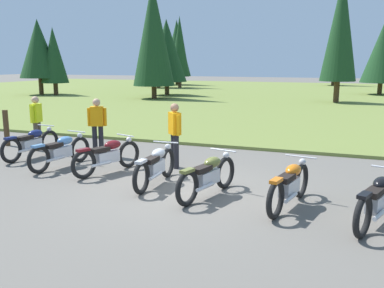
% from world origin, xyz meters
% --- Properties ---
extents(ground_plane, '(140.00, 140.00, 0.00)m').
position_xyz_m(ground_plane, '(0.00, 0.00, 0.00)').
color(ground_plane, '#605B54').
extents(grass_moorland, '(80.00, 44.00, 0.10)m').
position_xyz_m(grass_moorland, '(0.00, 26.62, 0.05)').
color(grass_moorland, olive).
rests_on(grass_moorland, ground).
extents(forest_treeline, '(42.03, 27.82, 8.66)m').
position_xyz_m(forest_treeline, '(-1.83, 30.24, 4.15)').
color(forest_treeline, '#47331E').
rests_on(forest_treeline, ground).
extents(motorcycle_navy, '(0.62, 2.10, 0.88)m').
position_xyz_m(motorcycle_navy, '(-5.17, 1.33, 0.44)').
color(motorcycle_navy, black).
rests_on(motorcycle_navy, ground).
extents(motorcycle_sky_blue, '(0.62, 2.09, 0.88)m').
position_xyz_m(motorcycle_sky_blue, '(-3.68, 0.73, 0.44)').
color(motorcycle_sky_blue, black).
rests_on(motorcycle_sky_blue, ground).
extents(motorcycle_maroon, '(0.86, 2.03, 0.88)m').
position_xyz_m(motorcycle_maroon, '(-2.25, 0.70, 0.44)').
color(motorcycle_maroon, black).
rests_on(motorcycle_maroon, ground).
extents(motorcycle_silver, '(0.62, 2.10, 0.88)m').
position_xyz_m(motorcycle_silver, '(-0.71, 0.19, 0.44)').
color(motorcycle_silver, black).
rests_on(motorcycle_silver, ground).
extents(motorcycle_olive, '(0.75, 2.06, 0.88)m').
position_xyz_m(motorcycle_olive, '(0.64, -0.17, 0.44)').
color(motorcycle_olive, black).
rests_on(motorcycle_olive, ground).
extents(motorcycle_orange, '(0.68, 2.08, 0.88)m').
position_xyz_m(motorcycle_orange, '(2.28, -0.23, 0.44)').
color(motorcycle_orange, black).
rests_on(motorcycle_orange, ground).
extents(motorcycle_black, '(0.88, 2.02, 0.88)m').
position_xyz_m(motorcycle_black, '(3.77, -0.58, 0.44)').
color(motorcycle_black, black).
rests_on(motorcycle_black, ground).
extents(rider_with_back_turned, '(0.30, 0.54, 1.67)m').
position_xyz_m(rider_with_back_turned, '(-5.76, 2.26, 0.95)').
color(rider_with_back_turned, '#4C4233').
rests_on(rider_with_back_turned, ground).
extents(rider_near_row_end, '(0.50, 0.35, 1.67)m').
position_xyz_m(rider_near_row_end, '(-3.57, 2.25, 0.95)').
color(rider_near_row_end, black).
rests_on(rider_near_row_end, ground).
extents(rider_checking_bike, '(0.41, 0.42, 1.67)m').
position_xyz_m(rider_checking_bike, '(-0.91, 1.75, 0.95)').
color(rider_checking_bike, black).
rests_on(rider_checking_bike, ground).
extents(trail_marker_post, '(0.12, 0.12, 1.17)m').
position_xyz_m(trail_marker_post, '(-7.19, 2.46, 0.59)').
color(trail_marker_post, '#47331E').
rests_on(trail_marker_post, ground).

